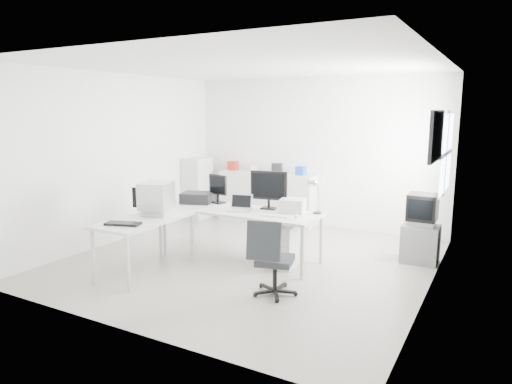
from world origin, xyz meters
The scene contains 30 objects.
floor centered at (0.00, 0.00, 0.00)m, with size 5.00×5.00×0.01m, color beige.
ceiling centered at (0.00, 0.00, 2.80)m, with size 5.00×5.00×0.01m, color white.
back_wall centered at (0.00, 2.50, 1.40)m, with size 5.00×0.02×2.80m, color silver.
left_wall centered at (-2.50, 0.00, 1.40)m, with size 0.02×5.00×2.80m, color silver.
right_wall centered at (2.50, 0.00, 1.40)m, with size 0.02×5.00×2.80m, color silver.
window centered at (2.48, 1.20, 1.60)m, with size 0.02×1.20×1.10m, color white, non-canonical shape.
wall_picture centered at (2.47, 0.10, 1.90)m, with size 0.04×0.90×0.60m, color black, non-canonical shape.
main_desk centered at (-0.17, 0.02, 0.38)m, with size 2.40×0.80×0.75m, color silver, non-canonical shape.
side_desk centered at (-1.02, -1.08, 0.38)m, with size 0.70×1.40×0.75m, color silver, non-canonical shape.
drawer_pedestal centered at (0.53, 0.07, 0.30)m, with size 0.40×0.50×0.60m, color silver.
inkjet_printer centered at (-1.02, 0.12, 0.83)m, with size 0.47×0.36×0.17m, color black.
lcd_monitor_small centered at (-0.72, 0.27, 0.98)m, with size 0.36×0.21×0.46m, color black, non-canonical shape.
lcd_monitor_large centered at (0.18, 0.27, 1.04)m, with size 0.56×0.22×0.58m, color black, non-canonical shape.
laptop centered at (-0.12, -0.08, 0.87)m, with size 0.36×0.37×0.24m, color #B7B7BA, non-canonical shape.
white_keyboard centered at (0.48, -0.13, 0.76)m, with size 0.40×0.12×0.02m, color silver.
white_mouse centered at (0.78, -0.08, 0.78)m, with size 0.06×0.06×0.06m, color silver.
laser_printer centered at (0.58, 0.24, 0.85)m, with size 0.34×0.29×0.19m, color #BBBBBB.
desk_lamp centered at (0.93, 0.32, 0.97)m, with size 0.15×0.15×0.44m, color silver, non-canonical shape.
crt_monitor centered at (-1.02, -0.83, 0.97)m, with size 0.37×0.37×0.43m, color #B7B7BA, non-canonical shape.
black_keyboard centered at (-1.02, -1.48, 0.76)m, with size 0.45×0.18×0.03m, color black.
office_chair centered at (0.89, -0.95, 0.47)m, with size 0.55×0.55×0.95m, color #2A2E30, non-canonical shape.
tv_cabinet centered at (2.22, 1.14, 0.28)m, with size 0.51×0.42×0.56m, color slate.
crt_tv centered at (2.22, 1.14, 0.78)m, with size 0.50×0.48×0.45m, color black, non-canonical shape.
sideboard centered at (-0.86, 2.24, 0.49)m, with size 1.97×0.49×0.99m, color silver.
clutter_box_a centered at (-1.66, 2.24, 1.08)m, with size 0.18×0.16×0.18m, color #A22417.
clutter_box_b centered at (-1.16, 2.24, 1.05)m, with size 0.13×0.11×0.13m, color silver.
clutter_box_c centered at (-0.66, 2.24, 1.08)m, with size 0.19×0.18×0.19m, color black.
clutter_box_d centered at (-0.16, 2.24, 1.07)m, with size 0.17×0.15×0.17m, color blue.
clutter_bottle centered at (-1.96, 2.28, 1.10)m, with size 0.07×0.07×0.22m, color silver.
filing_cabinet centered at (-2.28, 1.85, 0.62)m, with size 0.43×0.52×1.24m, color silver.
Camera 1 is at (3.20, -5.63, 2.20)m, focal length 32.00 mm.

